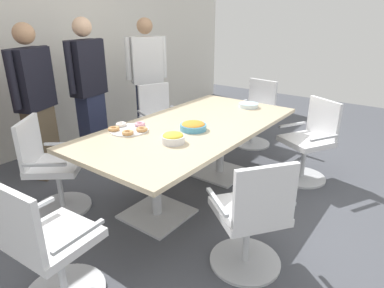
{
  "coord_description": "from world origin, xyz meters",
  "views": [
    {
      "loc": [
        -2.5,
        -1.86,
        1.78
      ],
      "look_at": [
        0.0,
        0.0,
        0.55
      ],
      "focal_mm": 30.96,
      "sensor_mm": 36.0,
      "label": 1
    }
  ],
  "objects_px": {
    "conference_table": "(192,137)",
    "office_chair_3": "(51,171)",
    "office_chair_1": "(255,117)",
    "snack_bowl_chips_orange": "(193,126)",
    "plate_stack": "(249,105)",
    "office_chair_0": "(309,145)",
    "person_standing_1": "(36,102)",
    "person_standing_3": "(147,78)",
    "snack_bowl_chips_yellow": "(173,138)",
    "office_chair_2": "(160,123)",
    "office_chair_4": "(49,250)",
    "person_standing_2": "(89,88)",
    "office_chair_5": "(251,221)",
    "donut_platter": "(129,129)"
  },
  "relations": [
    {
      "from": "office_chair_4",
      "to": "snack_bowl_chips_yellow",
      "type": "xyz_separation_m",
      "value": [
        1.21,
        -0.01,
        0.39
      ]
    },
    {
      "from": "snack_bowl_chips_yellow",
      "to": "plate_stack",
      "type": "bearing_deg",
      "value": 0.89
    },
    {
      "from": "person_standing_1",
      "to": "donut_platter",
      "type": "xyz_separation_m",
      "value": [
        0.21,
        -1.22,
        -0.12
      ]
    },
    {
      "from": "donut_platter",
      "to": "plate_stack",
      "type": "distance_m",
      "value": 1.51
    },
    {
      "from": "person_standing_3",
      "to": "snack_bowl_chips_yellow",
      "type": "relative_size",
      "value": 8.52
    },
    {
      "from": "snack_bowl_chips_orange",
      "to": "plate_stack",
      "type": "height_order",
      "value": "snack_bowl_chips_orange"
    },
    {
      "from": "office_chair_1",
      "to": "snack_bowl_chips_orange",
      "type": "xyz_separation_m",
      "value": [
        -1.79,
        -0.23,
        0.38
      ]
    },
    {
      "from": "office_chair_1",
      "to": "office_chair_2",
      "type": "height_order",
      "value": "same"
    },
    {
      "from": "person_standing_2",
      "to": "plate_stack",
      "type": "bearing_deg",
      "value": 108.59
    },
    {
      "from": "office_chair_3",
      "to": "office_chair_5",
      "type": "height_order",
      "value": "same"
    },
    {
      "from": "person_standing_3",
      "to": "conference_table",
      "type": "bearing_deg",
      "value": 88.16
    },
    {
      "from": "office_chair_0",
      "to": "person_standing_1",
      "type": "relative_size",
      "value": 0.53
    },
    {
      "from": "office_chair_3",
      "to": "office_chair_5",
      "type": "xyz_separation_m",
      "value": [
        0.39,
        -1.89,
        0.0
      ]
    },
    {
      "from": "conference_table",
      "to": "plate_stack",
      "type": "relative_size",
      "value": 10.58
    },
    {
      "from": "person_standing_2",
      "to": "office_chair_4",
      "type": "bearing_deg",
      "value": 36.61
    },
    {
      "from": "office_chair_1",
      "to": "plate_stack",
      "type": "bearing_deg",
      "value": 116.98
    },
    {
      "from": "person_standing_1",
      "to": "office_chair_2",
      "type": "bearing_deg",
      "value": 134.79
    },
    {
      "from": "office_chair_2",
      "to": "donut_platter",
      "type": "height_order",
      "value": "office_chair_2"
    },
    {
      "from": "person_standing_2",
      "to": "office_chair_2",
      "type": "bearing_deg",
      "value": 127.49
    },
    {
      "from": "conference_table",
      "to": "office_chair_5",
      "type": "xyz_separation_m",
      "value": [
        -0.66,
        -1.02,
        -0.22
      ]
    },
    {
      "from": "person_standing_1",
      "to": "office_chair_3",
      "type": "bearing_deg",
      "value": 42.96
    },
    {
      "from": "office_chair_4",
      "to": "person_standing_2",
      "type": "height_order",
      "value": "person_standing_2"
    },
    {
      "from": "person_standing_3",
      "to": "donut_platter",
      "type": "bearing_deg",
      "value": 69.57
    },
    {
      "from": "office_chair_1",
      "to": "plate_stack",
      "type": "xyz_separation_m",
      "value": [
        -0.75,
        -0.27,
        0.37
      ]
    },
    {
      "from": "office_chair_2",
      "to": "snack_bowl_chips_orange",
      "type": "xyz_separation_m",
      "value": [
        -0.75,
        -1.11,
        0.38
      ]
    },
    {
      "from": "snack_bowl_chips_orange",
      "to": "office_chair_5",
      "type": "bearing_deg",
      "value": -120.88
    },
    {
      "from": "office_chair_3",
      "to": "office_chair_4",
      "type": "relative_size",
      "value": 1.0
    },
    {
      "from": "office_chair_3",
      "to": "snack_bowl_chips_orange",
      "type": "bearing_deg",
      "value": 95.66
    },
    {
      "from": "conference_table",
      "to": "office_chair_3",
      "type": "bearing_deg",
      "value": 140.19
    },
    {
      "from": "person_standing_3",
      "to": "snack_bowl_chips_yellow",
      "type": "bearing_deg",
      "value": 80.21
    },
    {
      "from": "conference_table",
      "to": "snack_bowl_chips_yellow",
      "type": "height_order",
      "value": "snack_bowl_chips_yellow"
    },
    {
      "from": "office_chair_0",
      "to": "office_chair_4",
      "type": "bearing_deg",
      "value": 104.33
    },
    {
      "from": "plate_stack",
      "to": "snack_bowl_chips_yellow",
      "type": "bearing_deg",
      "value": -179.11
    },
    {
      "from": "office_chair_2",
      "to": "snack_bowl_chips_yellow",
      "type": "xyz_separation_m",
      "value": [
        -1.12,
        -1.18,
        0.39
      ]
    },
    {
      "from": "conference_table",
      "to": "office_chair_3",
      "type": "xyz_separation_m",
      "value": [
        -1.05,
        0.87,
        -0.22
      ]
    },
    {
      "from": "donut_platter",
      "to": "office_chair_5",
      "type": "bearing_deg",
      "value": -97.04
    },
    {
      "from": "office_chair_0",
      "to": "office_chair_1",
      "type": "relative_size",
      "value": 1.0
    },
    {
      "from": "office_chair_0",
      "to": "plate_stack",
      "type": "height_order",
      "value": "office_chair_0"
    },
    {
      "from": "office_chair_1",
      "to": "plate_stack",
      "type": "relative_size",
      "value": 4.01
    },
    {
      "from": "donut_platter",
      "to": "plate_stack",
      "type": "relative_size",
      "value": 1.67
    },
    {
      "from": "office_chair_1",
      "to": "plate_stack",
      "type": "distance_m",
      "value": 0.88
    },
    {
      "from": "office_chair_3",
      "to": "donut_platter",
      "type": "relative_size",
      "value": 2.4
    },
    {
      "from": "office_chair_4",
      "to": "person_standing_1",
      "type": "xyz_separation_m",
      "value": [
        0.99,
        1.75,
        0.48
      ]
    },
    {
      "from": "office_chair_2",
      "to": "office_chair_4",
      "type": "bearing_deg",
      "value": 48.96
    },
    {
      "from": "office_chair_5",
      "to": "snack_bowl_chips_orange",
      "type": "xyz_separation_m",
      "value": [
        0.55,
        0.92,
        0.38
      ]
    },
    {
      "from": "office_chair_0",
      "to": "person_standing_3",
      "type": "height_order",
      "value": "person_standing_3"
    },
    {
      "from": "office_chair_1",
      "to": "person_standing_1",
      "type": "height_order",
      "value": "person_standing_1"
    },
    {
      "from": "office_chair_4",
      "to": "office_chair_5",
      "type": "distance_m",
      "value": 1.35
    },
    {
      "from": "office_chair_4",
      "to": "person_standing_2",
      "type": "distance_m",
      "value": 2.5
    },
    {
      "from": "person_standing_3",
      "to": "person_standing_2",
      "type": "bearing_deg",
      "value": 29.41
    }
  ]
}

